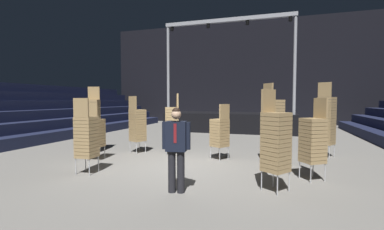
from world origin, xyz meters
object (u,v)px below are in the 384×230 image
chair_stack_mid_left (326,120)px  chair_stack_rear_right (137,124)px  chair_stack_mid_centre (313,139)px  chair_stack_rear_left (276,140)px  stage_riser (230,120)px  chair_stack_front_left (273,124)px  chair_stack_aisle_left (93,119)px  chair_stack_aisle_right (220,132)px  chair_stack_mid_right (95,132)px  chair_stack_rear_centre (87,136)px  chair_stack_front_right (172,124)px  man_with_tie (176,145)px

chair_stack_mid_left → chair_stack_rear_right: (-6.15, -1.20, -0.21)m
chair_stack_mid_centre → chair_stack_rear_left: (-0.81, -1.06, 0.08)m
stage_riser → chair_stack_mid_left: bearing=-56.6°
chair_stack_rear_left → chair_stack_front_left: bearing=-142.3°
chair_stack_aisle_left → chair_stack_aisle_right: size_ratio=1.35×
chair_stack_aisle_left → chair_stack_rear_right: bearing=173.1°
chair_stack_mid_right → chair_stack_aisle_right: same height
chair_stack_rear_left → chair_stack_mid_centre: bearing=178.4°
chair_stack_mid_left → chair_stack_aisle_right: bearing=-124.7°
chair_stack_mid_centre → chair_stack_rear_right: (-5.43, 1.69, 0.04)m
chair_stack_rear_centre → chair_stack_aisle_right: 3.82m
chair_stack_front_right → chair_stack_front_left: bearing=-122.2°
chair_stack_rear_left → chair_stack_aisle_right: size_ratio=1.20×
stage_riser → chair_stack_aisle_left: stage_riser is taller
man_with_tie → chair_stack_aisle_left: (-4.29, 3.04, 0.20)m
stage_riser → chair_stack_mid_left: (4.17, -6.33, 0.55)m
stage_riser → chair_stack_mid_left: 7.60m
man_with_tie → chair_stack_aisle_right: chair_stack_aisle_right is taller
stage_riser → chair_stack_rear_centre: (-1.86, -10.31, 0.29)m
chair_stack_mid_centre → chair_stack_rear_right: chair_stack_rear_right is taller
chair_stack_front_left → chair_stack_mid_right: (-5.20, -1.11, -0.29)m
chair_stack_rear_right → chair_stack_aisle_right: (2.97, -0.23, -0.13)m
chair_stack_aisle_left → chair_stack_mid_left: bearing=170.4°
chair_stack_mid_right → chair_stack_aisle_right: 3.82m
stage_riser → man_with_tie: stage_riser is taller
man_with_tie → chair_stack_mid_centre: (2.67, 1.75, -0.01)m
chair_stack_mid_left → chair_stack_rear_left: 4.24m
chair_stack_mid_left → chair_stack_aisle_right: size_ratio=1.40×
stage_riser → chair_stack_mid_centre: (3.45, -9.21, 0.29)m
chair_stack_front_left → chair_stack_rear_centre: 5.07m
chair_stack_mid_left → man_with_tie: bearing=-95.0°
chair_stack_rear_left → chair_stack_aisle_left: size_ratio=0.89×
chair_stack_rear_left → man_with_tie: bearing=-33.9°
stage_riser → chair_stack_aisle_left: (-3.51, -7.92, 0.50)m
stage_riser → chair_stack_front_left: 8.26m
chair_stack_aisle_left → chair_stack_aisle_right: chair_stack_aisle_left is taller
man_with_tie → chair_stack_mid_right: 3.97m
man_with_tie → chair_stack_rear_centre: chair_stack_rear_centre is taller
chair_stack_rear_centre → chair_stack_mid_right: bearing=116.8°
man_with_tie → chair_stack_mid_centre: bearing=-156.7°
man_with_tie → chair_stack_aisle_right: (0.21, 3.21, -0.09)m
man_with_tie → chair_stack_rear_left: 1.99m
chair_stack_front_left → stage_riser: bearing=160.7°
man_with_tie → chair_stack_front_right: 3.90m
chair_stack_rear_left → chair_stack_aisle_left: bearing=-75.1°
chair_stack_front_right → chair_stack_rear_right: size_ratio=1.04×
stage_riser → chair_stack_front_right: bearing=-95.8°
man_with_tie → chair_stack_rear_right: (-2.76, 3.44, 0.03)m
man_with_tie → chair_stack_rear_right: size_ratio=0.86×
chair_stack_front_right → chair_stack_rear_centre: size_ratio=1.09×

